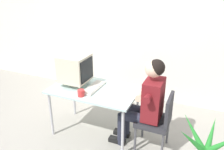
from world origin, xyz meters
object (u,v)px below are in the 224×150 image
object	(u,v)px
crt_monitor	(75,68)
office_chair	(158,119)
desk_mug	(81,93)
desk	(94,92)
person_seated	(145,101)
keyboard	(94,87)

from	to	relation	value
crt_monitor	office_chair	bearing A→B (deg)	-1.99
crt_monitor	desk_mug	distance (m)	0.43
office_chair	desk_mug	bearing A→B (deg)	-165.70
office_chair	desk	bearing A→B (deg)	179.36
desk_mug	person_seated	bearing A→B (deg)	17.30
keyboard	desk_mug	bearing A→B (deg)	-100.51
desk	person_seated	xyz separation A→B (m)	(0.73, -0.01, 0.04)
desk	desk_mug	xyz separation A→B (m)	(-0.06, -0.26, 0.10)
desk_mug	desk	bearing A→B (deg)	77.76
person_seated	desk_mug	world-z (taller)	person_seated
keyboard	person_seated	xyz separation A→B (m)	(0.74, -0.02, -0.04)
desk	crt_monitor	distance (m)	0.43
desk	desk_mug	world-z (taller)	desk_mug
desk_mug	office_chair	bearing A→B (deg)	14.30
keyboard	office_chair	world-z (taller)	office_chair
desk	person_seated	size ratio (longest dim) A/B	0.96
office_chair	desk_mug	distance (m)	1.04
crt_monitor	person_seated	world-z (taller)	person_seated
desk	keyboard	world-z (taller)	keyboard
person_seated	office_chair	bearing A→B (deg)	0.00
crt_monitor	desk_mug	xyz separation A→B (m)	(0.25, -0.29, -0.20)
keyboard	person_seated	distance (m)	0.74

